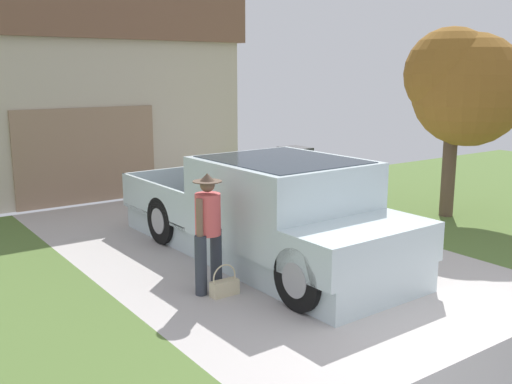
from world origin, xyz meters
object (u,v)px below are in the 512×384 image
handbag (224,286)px  front_yard_tree (462,85)px  person_with_hat (208,226)px  wheeled_trash_bin (295,167)px  pickup_truck (274,215)px  house_with_garage (35,92)px

handbag → front_yard_tree: 6.54m
handbag → front_yard_tree: front_yard_tree is taller
person_with_hat → wheeled_trash_bin: 6.95m
person_with_hat → handbag: (0.06, -0.29, -0.75)m
pickup_truck → house_with_garage: house_with_garage is taller
pickup_truck → front_yard_tree: 4.98m
person_with_hat → handbag: person_with_hat is taller
handbag → house_with_garage: size_ratio=0.05×
house_with_garage → pickup_truck: bearing=-83.4°
pickup_truck → front_yard_tree: size_ratio=1.51×
person_with_hat → wheeled_trash_bin: bearing=14.4°
house_with_garage → wheeled_trash_bin: size_ratio=8.24×
handbag → wheeled_trash_bin: (5.16, 4.87, 0.44)m
handbag → wheeled_trash_bin: size_ratio=0.41×
handbag → pickup_truck: bearing=28.5°
wheeled_trash_bin → handbag: bearing=-136.7°
handbag → wheeled_trash_bin: wheeled_trash_bin is taller
pickup_truck → house_with_garage: bearing=-84.6°
pickup_truck → front_yard_tree: (4.61, 0.12, 1.87)m
handbag → house_with_garage: (0.36, 9.59, 2.22)m
house_with_garage → front_yard_tree: (5.63, -8.73, 0.26)m
person_with_hat → front_yard_tree: (6.05, 0.58, 1.72)m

